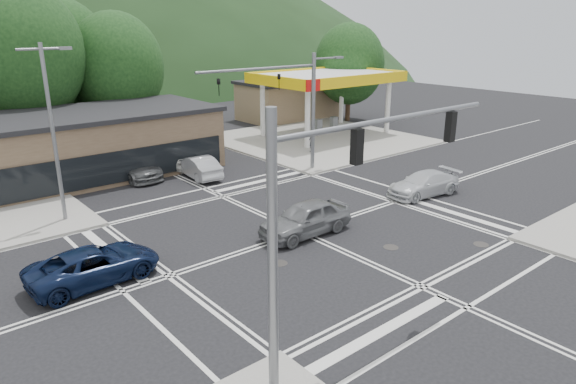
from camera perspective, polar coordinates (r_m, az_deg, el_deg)
ground at (r=25.49m, az=1.50°, el=-4.49°), size 120.00×120.00×0.00m
sidewalk_ne at (r=45.75m, az=3.27°, el=5.89°), size 16.00×16.00×0.15m
gas_station_canopy at (r=47.03m, az=4.36°, el=12.33°), size 12.32×8.34×5.75m
convenience_store at (r=56.07m, az=0.05°, el=10.10°), size 10.00×6.00×3.80m
commercial_row at (r=36.31m, az=-26.84°, el=3.78°), size 24.00×8.00×4.00m
tree_n_b at (r=42.77m, az=-27.65°, el=13.50°), size 9.00×9.00×12.98m
tree_n_c at (r=44.93m, az=-18.54°, el=13.05°), size 7.60×7.60×10.87m
tree_n_e at (r=47.68m, az=-23.90°, el=13.50°), size 8.40×8.40×11.98m
tree_ne at (r=54.74m, az=6.83°, el=13.93°), size 7.20×7.20×9.99m
streetlight_nw at (r=27.98m, az=-24.63°, el=6.72°), size 2.50×0.25×9.00m
signal_mast_ne at (r=34.58m, az=1.28°, el=10.31°), size 11.65×0.30×8.00m
signal_mast_sw at (r=13.97m, az=4.09°, el=-1.60°), size 9.14×0.28×8.00m
car_blue_west at (r=21.97m, az=-20.73°, el=-7.59°), size 5.24×2.58×1.43m
car_grey_center at (r=24.96m, az=1.95°, el=-2.94°), size 4.88×1.97×1.66m
car_silver_east at (r=31.77m, az=14.82°, el=0.88°), size 5.04×2.65×1.39m
car_queue_a at (r=34.83m, az=-9.94°, el=2.80°), size 1.94×4.57×1.47m
car_queue_b at (r=37.62m, az=-12.47°, el=3.88°), size 2.17×4.75×1.58m
car_northbound at (r=35.80m, az=-16.93°, el=2.78°), size 2.53×5.53×1.57m
pedestrian at (r=40.68m, az=2.67°, el=5.64°), size 0.69×0.53×1.66m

